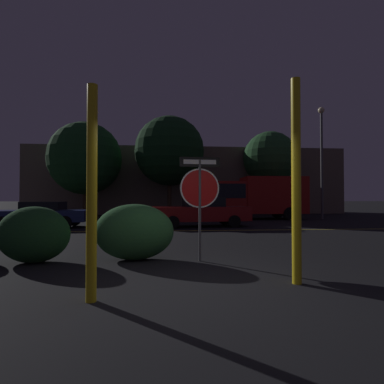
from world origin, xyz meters
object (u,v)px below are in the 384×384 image
Objects in this scene: stop_sign at (200,188)px; tree_1 at (85,158)px; passing_car_1 at (42,214)px; passing_car_2 at (201,212)px; yellow_pole_right at (296,180)px; street_lamp at (322,149)px; hedge_bush_1 at (34,235)px; hedge_bush_2 at (134,232)px; tree_0 at (270,158)px; delivery_truck at (253,196)px; tree_2 at (170,151)px; yellow_pole_left at (92,192)px.

tree_1 is (-7.00, 16.96, 2.84)m from stop_sign.
tree_1 is at bearing 0.04° from passing_car_1.
stop_sign is 0.47× the size of passing_car_2.
stop_sign is 0.32× the size of tree_1.
yellow_pole_right is 0.45× the size of street_lamp.
hedge_bush_1 is (-3.63, 0.14, -1.03)m from stop_sign.
passing_car_1 is at bearing 83.26° from passing_car_2.
hedge_bush_1 is at bearing 174.95° from stop_sign.
hedge_bush_1 is 9.19m from passing_car_2.
yellow_pole_right is 5.53m from hedge_bush_1.
passing_car_2 is (2.45, 7.83, 0.10)m from hedge_bush_2.
hedge_bush_2 is 18.00m from tree_1.
yellow_pole_right reaches higher than stop_sign.
passing_car_1 reaches higher than hedge_bush_1.
tree_0 is (9.73, 18.32, 4.25)m from hedge_bush_2.
passing_car_2 is (-0.43, 9.99, -0.97)m from yellow_pole_right.
delivery_truck is at bearing 173.15° from street_lamp.
hedge_bush_2 is 0.27× the size of delivery_truck.
tree_0 reaches higher than delivery_truck.
tree_1 is at bearing 114.00° from yellow_pole_right.
passing_car_2 is at bearing -92.91° from passing_car_1.
hedge_bush_1 is 0.21× the size of tree_1.
passing_car_2 is at bearing 59.94° from hedge_bush_1.
yellow_pole_right is at bearing -119.83° from street_lamp.
tree_1 is (-16.70, 4.37, -0.23)m from street_lamp.
tree_1 is 6.54m from tree_2.
hedge_bush_1 is 0.31× the size of passing_car_2.
street_lamp is (16.42, 4.36, 4.06)m from passing_car_1.
tree_2 is at bearing -169.41° from tree_0.
yellow_pole_left is at bearing -128.50° from stop_sign.
tree_1 reaches higher than yellow_pole_right.
stop_sign is at bearing -142.67° from passing_car_1.
yellow_pole_left is 0.45× the size of delivery_truck.
hedge_bush_1 is 0.21× the size of tree_0.
yellow_pole_left is at bearing -93.79° from tree_2.
tree_1 is (-0.29, 8.73, 3.83)m from passing_car_1.
yellow_pole_left reaches higher than hedge_bush_1.
tree_2 reaches higher than passing_car_1.
yellow_pole_left is 1.66× the size of hedge_bush_2.
passing_car_2 reaches higher than hedge_bush_2.
yellow_pole_right is 3.75m from hedge_bush_2.
delivery_truck is at bearing 55.99° from hedge_bush_1.
hedge_bush_1 is 2.16m from hedge_bush_2.
tree_1 is (-3.36, 16.82, 3.86)m from hedge_bush_1.
hedge_bush_2 is 9.54m from passing_car_1.
tree_0 is (-1.46, 5.98, 0.18)m from street_lamp.
passing_car_2 reaches higher than hedge_bush_1.
delivery_truck is at bearing 66.11° from yellow_pole_left.
passing_car_1 is (-8.11, 10.13, -1.06)m from yellow_pole_right.
yellow_pole_right is 21.82m from tree_0.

